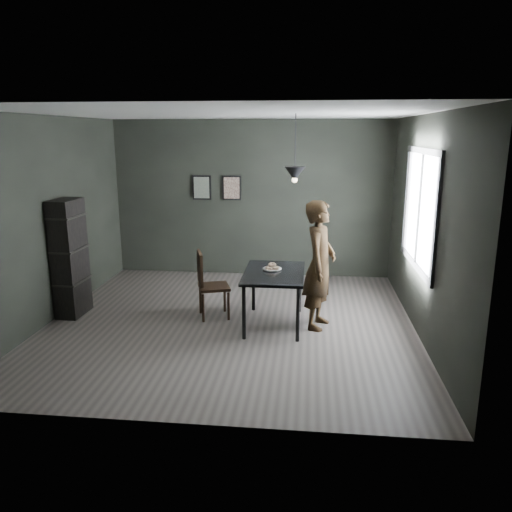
# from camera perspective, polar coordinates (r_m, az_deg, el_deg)

# --- Properties ---
(ground) EXTENTS (5.00, 5.00, 0.00)m
(ground) POSITION_cam_1_polar(r_m,az_deg,el_deg) (7.00, -2.92, -7.59)
(ground) COLOR #383431
(ground) RESTS_ON ground
(back_wall) EXTENTS (5.00, 0.10, 2.80)m
(back_wall) POSITION_cam_1_polar(r_m,az_deg,el_deg) (9.07, -0.54, 6.53)
(back_wall) COLOR black
(back_wall) RESTS_ON ground
(ceiling) EXTENTS (5.00, 5.00, 0.02)m
(ceiling) POSITION_cam_1_polar(r_m,az_deg,el_deg) (6.52, -3.23, 15.96)
(ceiling) COLOR silver
(ceiling) RESTS_ON ground
(window_assembly) EXTENTS (0.04, 1.96, 1.56)m
(window_assembly) POSITION_cam_1_polar(r_m,az_deg,el_deg) (6.85, 18.17, 5.13)
(window_assembly) COLOR white
(window_assembly) RESTS_ON ground
(cafe_table) EXTENTS (0.80, 1.20, 0.75)m
(cafe_table) POSITION_cam_1_polar(r_m,az_deg,el_deg) (6.72, 2.08, -2.46)
(cafe_table) COLOR black
(cafe_table) RESTS_ON ground
(white_plate) EXTENTS (0.23, 0.23, 0.01)m
(white_plate) POSITION_cam_1_polar(r_m,az_deg,el_deg) (6.80, 1.86, -1.52)
(white_plate) COLOR white
(white_plate) RESTS_ON cafe_table
(donut_pile) EXTENTS (0.19, 0.19, 0.09)m
(donut_pile) POSITION_cam_1_polar(r_m,az_deg,el_deg) (6.79, 1.86, -1.23)
(donut_pile) COLOR beige
(donut_pile) RESTS_ON white_plate
(woman) EXTENTS (0.55, 0.71, 1.72)m
(woman) POSITION_cam_1_polar(r_m,az_deg,el_deg) (6.66, 7.28, -1.04)
(woman) COLOR black
(woman) RESTS_ON ground
(wood_chair) EXTENTS (0.53, 0.53, 0.96)m
(wood_chair) POSITION_cam_1_polar(r_m,az_deg,el_deg) (7.05, -5.54, -2.79)
(wood_chair) COLOR black
(wood_chair) RESTS_ON ground
(shelf_unit) EXTENTS (0.33, 0.56, 1.67)m
(shelf_unit) POSITION_cam_1_polar(r_m,az_deg,el_deg) (7.55, -20.53, -0.22)
(shelf_unit) COLOR black
(shelf_unit) RESTS_ON ground
(pendant_lamp) EXTENTS (0.28, 0.28, 0.86)m
(pendant_lamp) POSITION_cam_1_polar(r_m,az_deg,el_deg) (6.55, 4.46, 9.38)
(pendant_lamp) COLOR black
(pendant_lamp) RESTS_ON ground
(framed_print_left) EXTENTS (0.34, 0.04, 0.44)m
(framed_print_left) POSITION_cam_1_polar(r_m,az_deg,el_deg) (9.16, -6.22, 7.78)
(framed_print_left) COLOR black
(framed_print_left) RESTS_ON ground
(framed_print_right) EXTENTS (0.34, 0.04, 0.44)m
(framed_print_right) POSITION_cam_1_polar(r_m,az_deg,el_deg) (9.06, -2.79, 7.78)
(framed_print_right) COLOR black
(framed_print_right) RESTS_ON ground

